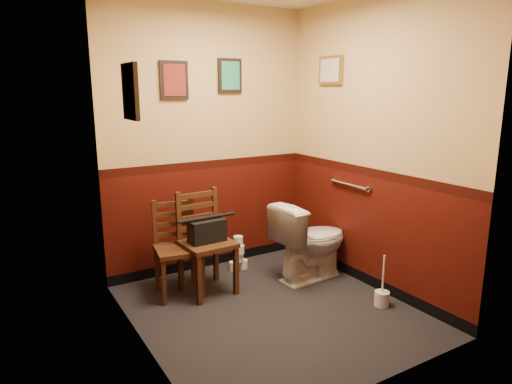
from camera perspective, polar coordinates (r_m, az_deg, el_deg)
floor at (r=4.07m, az=1.87°, el=-14.54°), size 2.20×2.40×0.00m
wall_back at (r=4.70m, az=-6.02°, el=6.36°), size 2.20×0.00×2.70m
wall_front at (r=2.75m, az=15.80°, el=1.41°), size 2.20×0.00×2.70m
wall_left at (r=3.20m, az=-14.75°, el=3.03°), size 0.00×2.40×2.70m
wall_right at (r=4.35m, az=14.32°, el=5.53°), size 0.00×2.40×2.70m
grab_bar at (r=4.57m, az=11.56°, el=0.91°), size 0.05×0.56×0.06m
framed_print_back_a at (r=4.52m, az=-10.22°, el=13.60°), size 0.28×0.04×0.36m
framed_print_back_b at (r=4.77m, az=-3.29°, el=14.32°), size 0.26×0.04×0.34m
framed_print_left at (r=3.26m, az=-15.41°, el=12.00°), size 0.04×0.30×0.38m
framed_print_right at (r=4.75m, az=9.32°, el=14.79°), size 0.04×0.34×0.28m
toilet at (r=4.60m, az=6.87°, el=-6.11°), size 0.82×0.50×0.78m
toilet_brush at (r=4.26m, az=15.46°, el=-12.60°), size 0.13×0.13×0.47m
chair_left at (r=4.29m, az=-9.79°, el=-6.89°), size 0.47×0.47×0.87m
chair_right at (r=4.28m, az=-6.37°, el=-6.27°), size 0.47×0.47×0.95m
handbag at (r=4.21m, az=-6.14°, el=-4.81°), size 0.34×0.18×0.24m
tp_stack at (r=4.85m, az=-2.18°, el=-7.93°), size 0.21×0.13×0.36m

